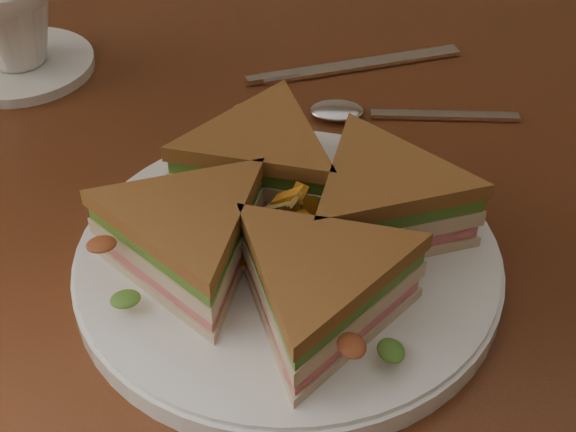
{
  "coord_description": "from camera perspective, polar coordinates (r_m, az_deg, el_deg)",
  "views": [
    {
      "loc": [
        -0.03,
        -0.51,
        1.14
      ],
      "look_at": [
        -0.04,
        -0.11,
        0.8
      ],
      "focal_mm": 50.0,
      "sensor_mm": 36.0,
      "label": 1
    }
  ],
  "objects": [
    {
      "name": "table",
      "position": [
        0.71,
        3.52,
        -3.28
      ],
      "size": [
        1.2,
        0.8,
        0.75
      ],
      "color": "#3C1B0D",
      "rests_on": "ground"
    },
    {
      "name": "plate",
      "position": [
        0.56,
        0.0,
        -3.29
      ],
      "size": [
        0.29,
        0.29,
        0.02
      ],
      "primitive_type": "cylinder",
      "color": "white",
      "rests_on": "table"
    },
    {
      "name": "sandwich_wedges",
      "position": [
        0.53,
        -0.0,
        -0.41
      ],
      "size": [
        0.3,
        0.3,
        0.06
      ],
      "color": "beige",
      "rests_on": "plate"
    },
    {
      "name": "crisps_mound",
      "position": [
        0.53,
        0.0,
        -0.73
      ],
      "size": [
        0.09,
        0.09,
        0.05
      ],
      "primitive_type": null,
      "color": "orange",
      "rests_on": "plate"
    },
    {
      "name": "spoon",
      "position": [
        0.71,
        5.34,
        7.34
      ],
      "size": [
        0.18,
        0.03,
        0.01
      ],
      "rotation": [
        0.0,
        0.0,
        -0.0
      ],
      "color": "silver",
      "rests_on": "table"
    },
    {
      "name": "knife",
      "position": [
        0.78,
        4.27,
        10.5
      ],
      "size": [
        0.21,
        0.08,
        0.0
      ],
      "rotation": [
        0.0,
        0.0,
        0.32
      ],
      "color": "silver",
      "rests_on": "table"
    },
    {
      "name": "saucer",
      "position": [
        0.82,
        -18.47,
        10.13
      ],
      "size": [
        0.14,
        0.14,
        0.01
      ],
      "primitive_type": "cylinder",
      "color": "white",
      "rests_on": "table"
    },
    {
      "name": "coffee_cup",
      "position": [
        0.8,
        -19.14,
        12.86
      ],
      "size": [
        0.09,
        0.09,
        0.08
      ],
      "primitive_type": "imported",
      "rotation": [
        0.0,
        0.0,
        0.03
      ],
      "color": "white",
      "rests_on": "saucer"
    }
  ]
}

